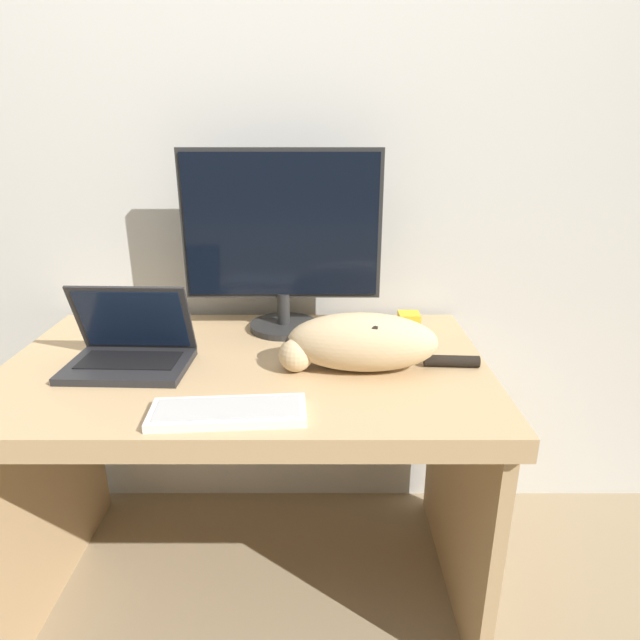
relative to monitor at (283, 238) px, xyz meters
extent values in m
cube|color=silver|center=(-0.09, 0.20, 0.23)|extent=(6.40, 0.06, 2.60)
cube|color=tan|center=(-0.09, -0.26, -0.33)|extent=(1.34, 0.79, 0.06)
cube|color=tan|center=(-0.72, -0.26, -0.71)|extent=(0.04, 0.73, 0.72)
cube|color=tan|center=(0.54, -0.26, -0.71)|extent=(0.04, 0.73, 0.72)
cylinder|color=#282828|center=(0.00, 0.00, -0.29)|extent=(0.22, 0.22, 0.02)
cylinder|color=#282828|center=(0.00, 0.00, -0.23)|extent=(0.04, 0.04, 0.10)
cube|color=#282828|center=(0.00, 0.00, 0.04)|extent=(0.61, 0.02, 0.45)
cube|color=black|center=(0.00, -0.01, 0.04)|extent=(0.59, 0.01, 0.43)
cube|color=#232326|center=(-0.40, -0.31, -0.29)|extent=(0.33, 0.23, 0.02)
cube|color=black|center=(-0.40, -0.30, -0.27)|extent=(0.27, 0.13, 0.00)
cube|color=#232326|center=(-0.40, -0.24, -0.17)|extent=(0.32, 0.10, 0.21)
cube|color=black|center=(-0.40, -0.24, -0.18)|extent=(0.29, 0.08, 0.18)
cube|color=white|center=(-0.09, -0.56, -0.29)|extent=(0.36, 0.15, 0.02)
cube|color=#B3B3B3|center=(-0.09, -0.56, -0.28)|extent=(0.33, 0.12, 0.00)
ellipsoid|color=#D1B284|center=(0.23, -0.31, -0.22)|extent=(0.41, 0.19, 0.16)
ellipsoid|color=black|center=(0.25, -0.31, -0.17)|extent=(0.19, 0.13, 0.06)
sphere|color=#D1B284|center=(0.05, -0.32, -0.25)|extent=(0.09, 0.09, 0.09)
cone|color=black|center=(0.03, -0.32, -0.21)|extent=(0.03, 0.03, 0.03)
cone|color=black|center=(0.07, -0.32, -0.21)|extent=(0.03, 0.03, 0.03)
cylinder|color=black|center=(0.48, -0.29, -0.28)|extent=(0.15, 0.04, 0.03)
cube|color=gold|center=(0.40, -0.03, -0.26)|extent=(0.07, 0.07, 0.07)
camera|label=1|loc=(0.12, -1.62, 0.32)|focal=30.00mm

